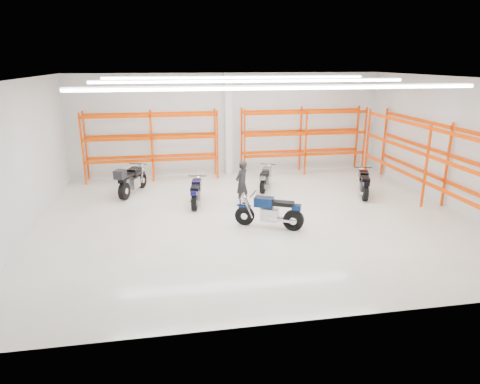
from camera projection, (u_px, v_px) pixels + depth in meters
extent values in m
plane|color=beige|center=(255.00, 217.00, 14.29)|extent=(14.00, 14.00, 0.00)
cube|color=silver|center=(228.00, 124.00, 19.27)|extent=(14.00, 0.02, 4.50)
cube|color=silver|center=(322.00, 215.00, 7.98)|extent=(14.00, 0.02, 4.50)
cube|color=silver|center=(21.00, 159.00, 12.46)|extent=(0.02, 12.00, 4.50)
cube|color=silver|center=(453.00, 144.00, 14.78)|extent=(0.02, 12.00, 4.50)
cube|color=white|center=(256.00, 78.00, 12.96)|extent=(14.00, 12.00, 0.02)
cube|color=white|center=(282.00, 87.00, 10.16)|extent=(10.00, 0.22, 0.10)
cube|color=white|center=(253.00, 81.00, 13.46)|extent=(10.00, 0.22, 0.10)
cube|color=white|center=(237.00, 77.00, 16.28)|extent=(10.00, 0.22, 0.10)
cylinder|color=black|center=(245.00, 216.00, 13.53)|extent=(0.61, 0.39, 0.62)
cylinder|color=black|center=(293.00, 220.00, 13.12)|extent=(0.66, 0.45, 0.64)
cylinder|color=silver|center=(245.00, 216.00, 13.53)|extent=(0.25, 0.22, 0.21)
cylinder|color=silver|center=(293.00, 220.00, 13.12)|extent=(0.30, 0.29, 0.23)
cube|color=#091A3E|center=(245.00, 206.00, 13.44)|extent=(0.40, 0.30, 0.06)
cube|color=#B7B7BC|center=(270.00, 214.00, 13.28)|extent=(0.65, 0.57, 0.39)
cube|color=#A5A5AA|center=(282.00, 219.00, 13.21)|extent=(0.71, 0.43, 0.08)
cube|color=#091A3E|center=(264.00, 202.00, 13.22)|extent=(0.68, 0.57, 0.29)
cube|color=black|center=(283.00, 204.00, 13.06)|extent=(0.75, 0.58, 0.12)
cube|color=#091A3E|center=(297.00, 207.00, 12.97)|extent=(0.34, 0.32, 0.17)
cylinder|color=black|center=(253.00, 194.00, 13.24)|extent=(0.35, 0.67, 0.04)
sphere|color=silver|center=(243.00, 198.00, 13.37)|extent=(0.20, 0.20, 0.20)
cylinder|color=silver|center=(282.00, 221.00, 13.04)|extent=(0.74, 0.43, 0.09)
cylinder|color=black|center=(142.00, 180.00, 17.49)|extent=(0.35, 0.63, 0.63)
cylinder|color=black|center=(124.00, 191.00, 16.01)|extent=(0.42, 0.68, 0.65)
cylinder|color=silver|center=(142.00, 180.00, 17.49)|extent=(0.22, 0.25, 0.21)
cylinder|color=silver|center=(124.00, 191.00, 16.01)|extent=(0.28, 0.29, 0.23)
cube|color=black|center=(141.00, 173.00, 17.40)|extent=(0.29, 0.41, 0.06)
cube|color=#B7B7BC|center=(133.00, 183.00, 16.68)|extent=(0.56, 0.65, 0.40)
cube|color=#A5A5AA|center=(129.00, 188.00, 16.34)|extent=(0.39, 0.73, 0.08)
cube|color=black|center=(134.00, 172.00, 16.74)|extent=(0.55, 0.68, 0.29)
cube|color=black|center=(127.00, 175.00, 16.19)|extent=(0.55, 0.76, 0.13)
cube|color=black|center=(122.00, 181.00, 15.80)|extent=(0.32, 0.34, 0.17)
cylinder|color=black|center=(138.00, 164.00, 17.01)|extent=(0.70, 0.31, 0.04)
sphere|color=silver|center=(141.00, 166.00, 17.35)|extent=(0.20, 0.20, 0.20)
cylinder|color=silver|center=(124.00, 188.00, 16.34)|extent=(0.38, 0.77, 0.09)
cube|color=black|center=(120.00, 174.00, 15.61)|extent=(0.48, 0.50, 0.32)
cylinder|color=black|center=(199.00, 191.00, 16.16)|extent=(0.21, 0.56, 0.55)
cylinder|color=black|center=(194.00, 203.00, 14.84)|extent=(0.27, 0.59, 0.57)
cylinder|color=silver|center=(199.00, 191.00, 16.16)|extent=(0.16, 0.21, 0.18)
cylinder|color=silver|center=(194.00, 203.00, 14.84)|extent=(0.22, 0.23, 0.20)
cube|color=#0F0E45|center=(198.00, 184.00, 16.08)|extent=(0.20, 0.35, 0.06)
cube|color=#B7B7BC|center=(196.00, 194.00, 15.44)|extent=(0.42, 0.53, 0.35)
cube|color=#A5A5AA|center=(195.00, 200.00, 15.14)|extent=(0.23, 0.66, 0.07)
cube|color=#0F0E45|center=(197.00, 184.00, 15.50)|extent=(0.41, 0.57, 0.26)
cube|color=black|center=(195.00, 188.00, 15.01)|extent=(0.39, 0.65, 0.11)
cube|color=#0F0E45|center=(194.00, 193.00, 14.66)|extent=(0.24, 0.27, 0.15)
cylinder|color=black|center=(197.00, 176.00, 15.74)|extent=(0.64, 0.15, 0.03)
sphere|color=silver|center=(198.00, 178.00, 16.05)|extent=(0.18, 0.18, 0.18)
cylinder|color=silver|center=(191.00, 200.00, 15.10)|extent=(0.21, 0.70, 0.08)
cylinder|color=black|center=(269.00, 178.00, 18.03)|extent=(0.32, 0.54, 0.54)
cylinder|color=black|center=(263.00, 186.00, 16.77)|extent=(0.37, 0.58, 0.56)
cylinder|color=silver|center=(269.00, 178.00, 18.03)|extent=(0.19, 0.22, 0.18)
cylinder|color=silver|center=(263.00, 186.00, 16.77)|extent=(0.24, 0.25, 0.20)
cube|color=gray|center=(269.00, 172.00, 17.95)|extent=(0.25, 0.35, 0.05)
cube|color=#B7B7BC|center=(266.00, 180.00, 17.35)|extent=(0.49, 0.56, 0.34)
cube|color=#A5A5AA|center=(264.00, 184.00, 17.06)|extent=(0.35, 0.62, 0.07)
cube|color=gray|center=(267.00, 171.00, 17.40)|extent=(0.48, 0.59, 0.25)
cube|color=black|center=(264.00, 174.00, 16.93)|extent=(0.49, 0.65, 0.11)
cube|color=gray|center=(263.00, 178.00, 16.60)|extent=(0.28, 0.29, 0.14)
cylinder|color=black|center=(268.00, 164.00, 17.62)|extent=(0.59, 0.28, 0.03)
sphere|color=silver|center=(269.00, 166.00, 17.92)|extent=(0.17, 0.17, 0.17)
cylinder|color=silver|center=(261.00, 184.00, 17.05)|extent=(0.35, 0.65, 0.08)
cylinder|color=black|center=(361.00, 183.00, 17.24)|extent=(0.30, 0.59, 0.58)
cylinder|color=black|center=(365.00, 193.00, 15.86)|extent=(0.36, 0.63, 0.60)
cylinder|color=silver|center=(361.00, 183.00, 17.24)|extent=(0.19, 0.23, 0.19)
cylinder|color=silver|center=(365.00, 193.00, 15.86)|extent=(0.25, 0.26, 0.21)
cube|color=black|center=(361.00, 176.00, 17.15)|extent=(0.25, 0.38, 0.06)
cube|color=#B7B7BC|center=(363.00, 185.00, 16.49)|extent=(0.49, 0.59, 0.37)
cube|color=#A5A5AA|center=(364.00, 190.00, 16.17)|extent=(0.33, 0.68, 0.08)
cube|color=black|center=(364.00, 175.00, 16.55)|extent=(0.49, 0.62, 0.27)
cube|color=black|center=(365.00, 178.00, 16.03)|extent=(0.48, 0.70, 0.12)
cube|color=black|center=(367.00, 183.00, 15.67)|extent=(0.28, 0.31, 0.16)
cylinder|color=black|center=(363.00, 167.00, 16.79)|extent=(0.65, 0.25, 0.03)
sphere|color=silver|center=(362.00, 169.00, 17.11)|extent=(0.18, 0.18, 0.18)
cylinder|color=silver|center=(360.00, 190.00, 16.16)|extent=(0.32, 0.72, 0.09)
imported|color=black|center=(242.00, 183.00, 15.25)|extent=(0.70, 0.70, 1.63)
cube|color=white|center=(228.00, 125.00, 19.10)|extent=(0.32, 0.32, 4.50)
cube|color=#F43A00|center=(86.00, 146.00, 18.35)|extent=(0.07, 0.07, 3.00)
cube|color=#F43A00|center=(83.00, 150.00, 17.60)|extent=(0.07, 0.07, 3.00)
cube|color=#F43A00|center=(152.00, 144.00, 18.81)|extent=(0.07, 0.07, 3.00)
cube|color=#F43A00|center=(152.00, 147.00, 18.06)|extent=(0.07, 0.07, 3.00)
cube|color=#F43A00|center=(215.00, 142.00, 19.28)|extent=(0.07, 0.07, 3.00)
cube|color=#F43A00|center=(217.00, 145.00, 18.52)|extent=(0.07, 0.07, 3.00)
cube|color=#F43A00|center=(153.00, 156.00, 18.98)|extent=(5.60, 0.07, 0.12)
cube|color=#F43A00|center=(153.00, 160.00, 18.23)|extent=(5.60, 0.07, 0.12)
cube|color=#F43A00|center=(152.00, 135.00, 18.70)|extent=(5.60, 0.07, 0.12)
cube|color=#F43A00|center=(151.00, 138.00, 17.95)|extent=(5.60, 0.07, 0.12)
cube|color=#F43A00|center=(150.00, 114.00, 18.43)|extent=(5.60, 0.07, 0.12)
cube|color=#F43A00|center=(150.00, 116.00, 17.67)|extent=(5.60, 0.07, 0.12)
cube|color=#F43A00|center=(241.00, 141.00, 19.48)|extent=(0.07, 0.07, 3.00)
cube|color=#F43A00|center=(245.00, 144.00, 18.72)|extent=(0.07, 0.07, 3.00)
cube|color=#F43A00|center=(300.00, 139.00, 19.94)|extent=(0.07, 0.07, 3.00)
cube|color=#F43A00|center=(306.00, 142.00, 19.19)|extent=(0.07, 0.07, 3.00)
cube|color=#F43A00|center=(357.00, 137.00, 20.40)|extent=(0.07, 0.07, 3.00)
cube|color=#F43A00|center=(364.00, 140.00, 19.65)|extent=(0.07, 0.07, 3.00)
cube|color=#F43A00|center=(300.00, 151.00, 20.10)|extent=(5.60, 0.07, 0.12)
cube|color=#F43A00|center=(305.00, 154.00, 19.35)|extent=(5.60, 0.07, 0.12)
cube|color=#F43A00|center=(301.00, 131.00, 19.83)|extent=(5.60, 0.07, 0.12)
cube|color=#F43A00|center=(306.00, 134.00, 19.08)|extent=(5.60, 0.07, 0.12)
cube|color=#F43A00|center=(302.00, 111.00, 19.55)|extent=(5.60, 0.07, 0.12)
cube|color=#F43A00|center=(307.00, 113.00, 18.80)|extent=(5.60, 0.07, 0.12)
cube|color=#F43A00|center=(447.00, 165.00, 14.98)|extent=(0.07, 0.07, 3.00)
cube|color=#F43A00|center=(426.00, 166.00, 14.85)|extent=(0.07, 0.07, 3.00)
cube|color=#F43A00|center=(384.00, 142.00, 19.22)|extent=(0.07, 0.07, 3.00)
cube|color=#F43A00|center=(367.00, 143.00, 19.08)|extent=(0.07, 0.07, 3.00)
cube|color=#F43A00|center=(445.00, 181.00, 15.15)|extent=(0.07, 9.00, 0.12)
cube|color=#F43A00|center=(424.00, 182.00, 15.01)|extent=(0.07, 9.00, 0.12)
cube|color=#F43A00|center=(449.00, 155.00, 14.87)|extent=(0.07, 9.00, 0.12)
cube|color=#F43A00|center=(428.00, 156.00, 14.74)|extent=(0.07, 9.00, 0.12)
cube|color=#F43A00|center=(452.00, 128.00, 14.59)|extent=(0.07, 9.00, 0.12)
cube|color=#F43A00|center=(431.00, 128.00, 14.46)|extent=(0.07, 9.00, 0.12)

